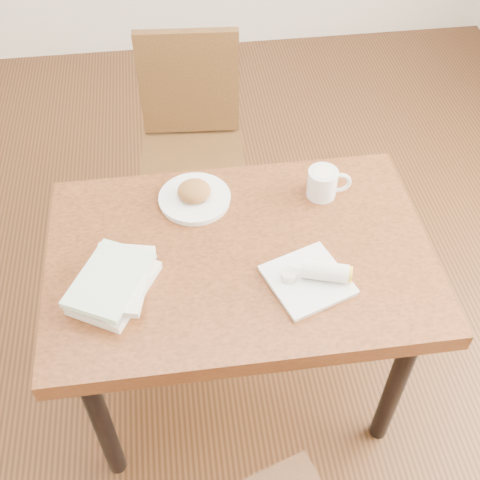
{
  "coord_description": "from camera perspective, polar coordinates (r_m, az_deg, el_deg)",
  "views": [
    {
      "loc": [
        -0.16,
        -1.16,
        2.08
      ],
      "look_at": [
        0.0,
        0.0,
        0.8
      ],
      "focal_mm": 45.0,
      "sensor_mm": 36.0,
      "label": 1
    }
  ],
  "objects": [
    {
      "name": "plate_scone",
      "position": [
        1.91,
        -4.34,
        4.2
      ],
      "size": [
        0.23,
        0.23,
        0.07
      ],
      "color": "white",
      "rests_on": "table"
    },
    {
      "name": "ground",
      "position": [
        2.39,
        -0.0,
        -13.07
      ],
      "size": [
        4.0,
        5.0,
        0.01
      ],
      "primitive_type": "cube",
      "color": "#472814",
      "rests_on": "ground"
    },
    {
      "name": "chair_far",
      "position": [
        2.51,
        -4.59,
        9.8
      ],
      "size": [
        0.45,
        0.45,
        0.95
      ],
      "color": "#4F3516",
      "rests_on": "ground"
    },
    {
      "name": "coffee_mug",
      "position": [
        1.93,
        7.93,
        5.41
      ],
      "size": [
        0.14,
        0.1,
        0.1
      ],
      "color": "white",
      "rests_on": "table"
    },
    {
      "name": "table",
      "position": [
        1.84,
        -0.0,
        -2.94
      ],
      "size": [
        1.14,
        0.76,
        0.75
      ],
      "color": "brown",
      "rests_on": "ground"
    },
    {
      "name": "book_stack",
      "position": [
        1.69,
        -11.82,
        -3.97
      ],
      "size": [
        0.27,
        0.3,
        0.07
      ],
      "color": "white",
      "rests_on": "table"
    },
    {
      "name": "plate_burrito",
      "position": [
        1.7,
        6.97,
        -3.52
      ],
      "size": [
        0.27,
        0.27,
        0.07
      ],
      "color": "white",
      "rests_on": "table"
    }
  ]
}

